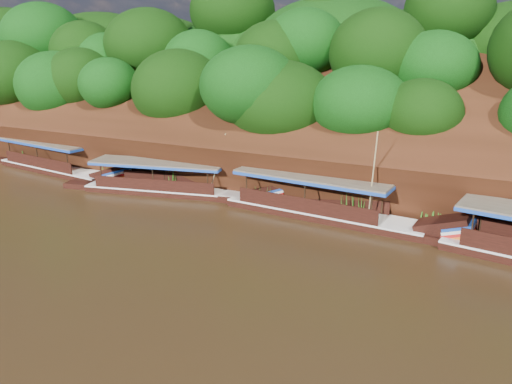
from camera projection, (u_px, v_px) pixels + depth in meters
ground at (271, 271)px, 24.13m from camera, size 160.00×160.00×0.00m
riverbank at (382, 147)px, 43.03m from camera, size 120.00×30.06×19.40m
boat_1 at (335, 211)px, 30.88m from camera, size 15.36×3.43×6.45m
boat_2 at (179, 187)px, 36.02m from camera, size 14.94×5.09×5.03m
boat_3 at (61, 166)px, 41.91m from camera, size 14.56×3.80×3.06m
reeds at (283, 194)px, 33.45m from camera, size 49.95×2.34×1.93m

